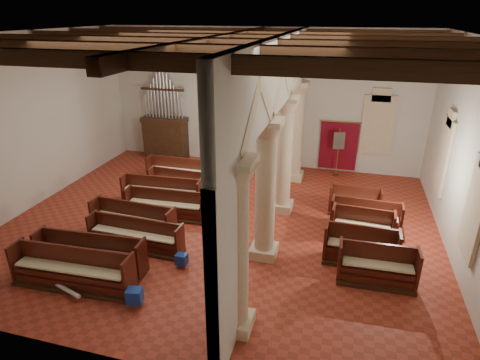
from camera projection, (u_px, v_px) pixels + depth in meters
name	position (u px, v px, depth m)	size (l,w,h in m)	color
floor	(221.00, 223.00, 13.49)	(14.00, 14.00, 0.00)	maroon
ceiling	(217.00, 34.00, 11.15)	(14.00, 14.00, 0.00)	black
wall_back	(261.00, 99.00, 17.65)	(14.00, 0.02, 6.00)	beige
wall_front	(112.00, 234.00, 6.99)	(14.00, 0.02, 6.00)	beige
wall_left	(29.00, 122.00, 14.02)	(0.02, 12.00, 6.00)	beige
wall_right	(470.00, 158.00, 10.62)	(0.02, 12.00, 6.00)	beige
ceiling_beams	(217.00, 41.00, 11.22)	(13.80, 11.80, 0.30)	#3F2514
arcade	(277.00, 124.00, 11.67)	(0.90, 11.90, 6.00)	beige
window_right_a	(477.00, 210.00, 9.61)	(0.03, 1.00, 2.20)	#398268
window_right_b	(445.00, 156.00, 13.16)	(0.03, 1.00, 2.20)	#398268
window_back	(378.00, 125.00, 16.73)	(1.00, 0.03, 2.20)	#398268
pipe_organ	(165.00, 131.00, 18.94)	(2.10, 0.85, 4.40)	#3F2514
lectern	(223.00, 163.00, 17.44)	(0.58, 0.62, 1.17)	#381E11
dossal_curtain	(338.00, 146.00, 17.45)	(1.80, 0.07, 2.17)	maroon
processional_banner	(337.00, 159.00, 17.12)	(0.47, 0.60, 2.09)	#3F2514
hymnal_box_a	(135.00, 296.00, 9.62)	(0.37, 0.30, 0.37)	navy
hymnal_box_b	(182.00, 259.00, 11.10)	(0.30, 0.25, 0.30)	navy
hymnal_box_c	(211.00, 227.00, 12.77)	(0.30, 0.24, 0.30)	navy
tube_heater_a	(66.00, 289.00, 10.04)	(0.11, 0.11, 1.05)	silver
tube_heater_b	(87.00, 281.00, 10.34)	(0.09, 0.09, 0.92)	silver
nave_pew_0	(73.00, 275.00, 10.27)	(3.28, 0.87, 1.09)	#3F2514
nave_pew_1	(91.00, 258.00, 10.97)	(3.13, 0.89, 1.05)	#3F2514
nave_pew_2	(136.00, 239.00, 11.95)	(2.98, 0.73, 0.96)	#3F2514
nave_pew_3	(133.00, 225.00, 12.64)	(2.80, 0.88, 1.09)	#3F2514
nave_pew_4	(166.00, 209.00, 13.77)	(2.81, 0.79, 0.98)	#3F2514
nave_pew_5	(162.00, 195.00, 14.79)	(3.02, 0.84, 0.99)	#3F2514
nave_pew_6	(182.00, 187.00, 15.48)	(2.71, 0.76, 0.96)	#3F2514
nave_pew_7	(182.00, 175.00, 16.55)	(2.99, 0.69, 1.02)	#3F2514
aisle_pew_0	(376.00, 271.00, 10.41)	(2.00, 0.78, 1.09)	#3F2514
aisle_pew_1	(360.00, 252.00, 11.21)	(2.03, 0.78, 1.12)	#3F2514
aisle_pew_2	(362.00, 230.00, 12.33)	(1.88, 0.80, 1.06)	#3F2514
aisle_pew_3	(365.00, 221.00, 12.86)	(2.20, 0.79, 1.07)	#3F2514
aisle_pew_4	(354.00, 205.00, 13.99)	(1.77, 0.68, 0.98)	#3F2514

